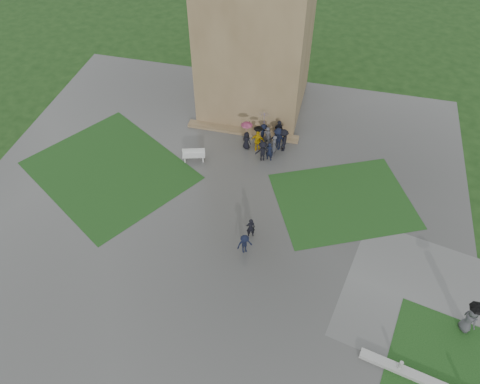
% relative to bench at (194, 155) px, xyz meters
% --- Properties ---
extents(ground, '(120.00, 120.00, 0.00)m').
position_rel_bench_xyz_m(ground, '(2.79, -6.56, -0.52)').
color(ground, black).
extents(plaza, '(34.00, 34.00, 0.02)m').
position_rel_bench_xyz_m(plaza, '(2.79, -4.56, -0.51)').
color(plaza, '#393936').
rests_on(plaza, ground).
extents(lawn_inset_left, '(14.10, 13.46, 0.01)m').
position_rel_bench_xyz_m(lawn_inset_left, '(-5.71, -2.56, -0.50)').
color(lawn_inset_left, '#153512').
rests_on(lawn_inset_left, plaza).
extents(lawn_inset_right, '(11.12, 10.15, 0.01)m').
position_rel_bench_xyz_m(lawn_inset_right, '(11.29, -1.56, -0.50)').
color(lawn_inset_right, '#153512').
rests_on(lawn_inset_right, plaza).
extents(tower_plinth, '(9.00, 0.80, 0.22)m').
position_rel_bench_xyz_m(tower_plinth, '(2.79, 4.04, -0.39)').
color(tower_plinth, brown).
rests_on(tower_plinth, plaza).
extents(bench, '(1.76, 0.98, 0.98)m').
position_rel_bench_xyz_m(bench, '(0.00, 0.00, 0.00)').
color(bench, '#B3B2AE').
rests_on(bench, plaza).
extents(visitor_cluster, '(3.54, 3.23, 2.63)m').
position_rel_bench_xyz_m(visitor_cluster, '(5.08, 2.58, 0.60)').
color(visitor_cluster, black).
rests_on(visitor_cluster, plaza).
extents(pedestrian_mid, '(1.08, 0.93, 1.49)m').
position_rel_bench_xyz_m(pedestrian_mid, '(5.64, -7.38, 0.24)').
color(pedestrian_mid, black).
rests_on(pedestrian_mid, plaza).
extents(pedestrian_near, '(0.67, 0.56, 1.56)m').
position_rel_bench_xyz_m(pedestrian_near, '(5.72, -6.05, 0.28)').
color(pedestrian_near, black).
rests_on(pedestrian_near, plaza).
extents(pedestrian_path, '(1.00, 1.13, 2.38)m').
position_rel_bench_xyz_m(pedestrian_path, '(18.54, -9.62, 0.78)').
color(pedestrian_path, '#3E3D42').
rests_on(pedestrian_path, path).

